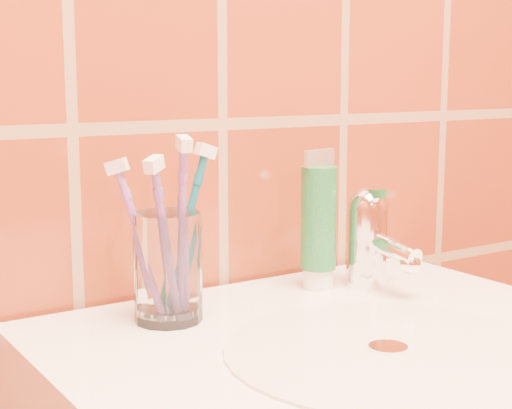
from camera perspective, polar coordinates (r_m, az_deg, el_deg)
glass_tumbler at (r=0.80m, az=-6.44°, el=-4.55°), size 0.08×0.08×0.11m
toothpaste_tube at (r=0.92m, az=4.58°, el=-1.44°), size 0.05×0.04×0.16m
faucet at (r=0.93m, az=8.26°, el=-2.15°), size 0.05×0.11×0.12m
toothbrush_0 at (r=0.82m, az=-5.20°, el=-1.96°), size 0.09×0.09×0.18m
toothbrush_1 at (r=0.78m, az=-5.50°, el=-2.01°), size 0.05×0.10×0.21m
toothbrush_2 at (r=0.77m, az=-6.59°, el=-2.81°), size 0.10×0.09×0.18m
toothbrush_3 at (r=0.79m, az=-8.30°, el=-2.78°), size 0.12×0.11×0.18m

